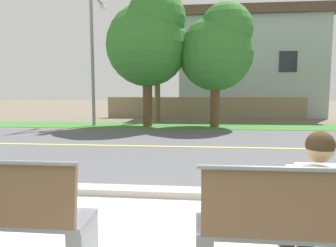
{
  "coord_description": "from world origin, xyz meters",
  "views": [
    {
      "loc": [
        0.45,
        -1.86,
        1.54
      ],
      "look_at": [
        -0.06,
        3.5,
        1.0
      ],
      "focal_mm": 30.43,
      "sensor_mm": 36.0,
      "label": 1
    }
  ],
  "objects_px": {
    "streetlamp": "(94,49)",
    "shade_tree_left": "(218,48)",
    "bench_right": "(305,230)",
    "shade_tree_far_left": "(149,39)",
    "seated_person_white": "(313,197)"
  },
  "relations": [
    {
      "from": "bench_right",
      "to": "seated_person_white",
      "type": "distance_m",
      "value": 0.3
    },
    {
      "from": "streetlamp",
      "to": "shade_tree_left",
      "type": "height_order",
      "value": "streetlamp"
    },
    {
      "from": "bench_right",
      "to": "shade_tree_far_left",
      "type": "xyz_separation_m",
      "value": [
        -3.09,
        11.41,
        3.73
      ]
    },
    {
      "from": "streetlamp",
      "to": "shade_tree_far_left",
      "type": "relative_size",
      "value": 1.03
    },
    {
      "from": "streetlamp",
      "to": "shade_tree_left",
      "type": "bearing_deg",
      "value": -0.96
    },
    {
      "from": "bench_right",
      "to": "shade_tree_left",
      "type": "bearing_deg",
      "value": 89.16
    },
    {
      "from": "seated_person_white",
      "to": "shade_tree_left",
      "type": "bearing_deg",
      "value": 89.7
    },
    {
      "from": "seated_person_white",
      "to": "shade_tree_left",
      "type": "xyz_separation_m",
      "value": [
        0.06,
        11.35,
        3.06
      ]
    },
    {
      "from": "shade_tree_left",
      "to": "seated_person_white",
      "type": "bearing_deg",
      "value": -90.3
    },
    {
      "from": "streetlamp",
      "to": "shade_tree_left",
      "type": "xyz_separation_m",
      "value": [
        6.08,
        -0.1,
        -0.06
      ]
    },
    {
      "from": "shade_tree_left",
      "to": "bench_right",
      "type": "bearing_deg",
      "value": -90.84
    },
    {
      "from": "bench_right",
      "to": "shade_tree_far_left",
      "type": "height_order",
      "value": "shade_tree_far_left"
    },
    {
      "from": "bench_right",
      "to": "streetlamp",
      "type": "relative_size",
      "value": 0.27
    },
    {
      "from": "seated_person_white",
      "to": "shade_tree_far_left",
      "type": "height_order",
      "value": "shade_tree_far_left"
    },
    {
      "from": "shade_tree_left",
      "to": "shade_tree_far_left",
      "type": "bearing_deg",
      "value": -178.07
    }
  ]
}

